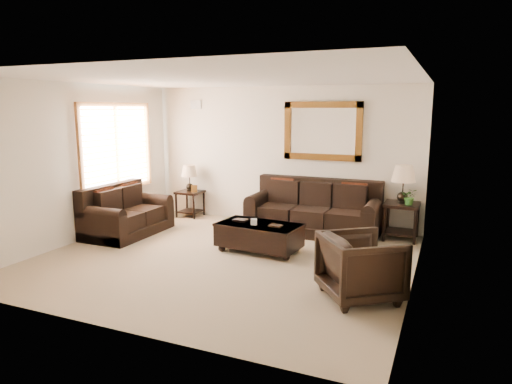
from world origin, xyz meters
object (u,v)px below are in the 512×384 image
at_px(armchair, 361,264).
at_px(loveseat, 125,216).
at_px(end_table_left, 190,183).
at_px(coffee_table, 259,234).
at_px(end_table_right, 403,191).
at_px(sofa, 314,213).

bearing_deg(armchair, loveseat, 38.09).
height_order(end_table_left, coffee_table, end_table_left).
height_order(end_table_right, coffee_table, end_table_right).
height_order(sofa, end_table_right, end_table_right).
distance_m(loveseat, end_table_left, 1.75).
relative_size(sofa, end_table_left, 2.16).
distance_m(coffee_table, armchair, 2.23).
relative_size(loveseat, coffee_table, 1.15).
bearing_deg(coffee_table, end_table_right, 44.15).
xyz_separation_m(sofa, end_table_left, (-2.78, 0.18, 0.36)).
bearing_deg(armchair, end_table_left, 18.40).
xyz_separation_m(loveseat, armchair, (4.51, -1.23, 0.10)).
bearing_deg(coffee_table, loveseat, -174.13).
bearing_deg(end_table_left, end_table_right, -0.63).
bearing_deg(armchair, sofa, -10.05).
height_order(loveseat, coffee_table, loveseat).
bearing_deg(end_table_right, coffee_table, -141.58).
distance_m(sofa, end_table_left, 2.81).
bearing_deg(end_table_right, end_table_left, 179.37).
distance_m(end_table_right, coffee_table, 2.65).
distance_m(sofa, loveseat, 3.49).
xyz_separation_m(loveseat, end_table_right, (4.69, 1.61, 0.52)).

